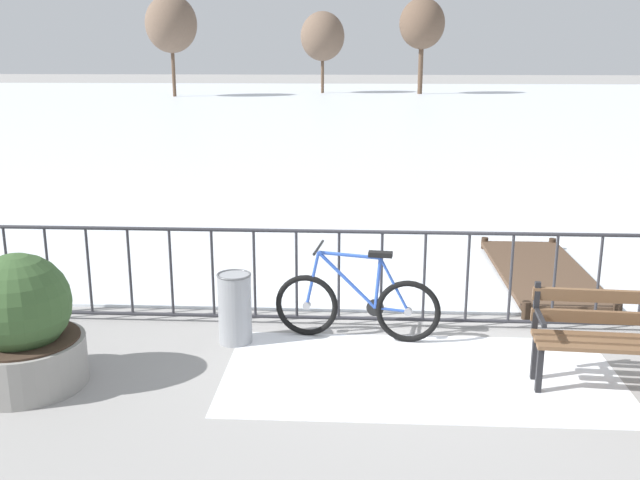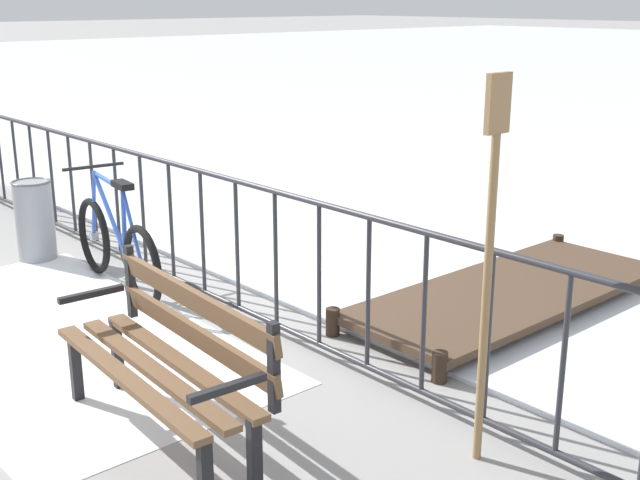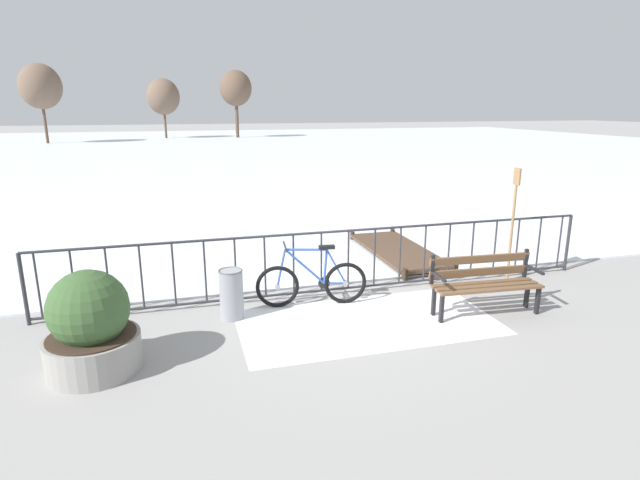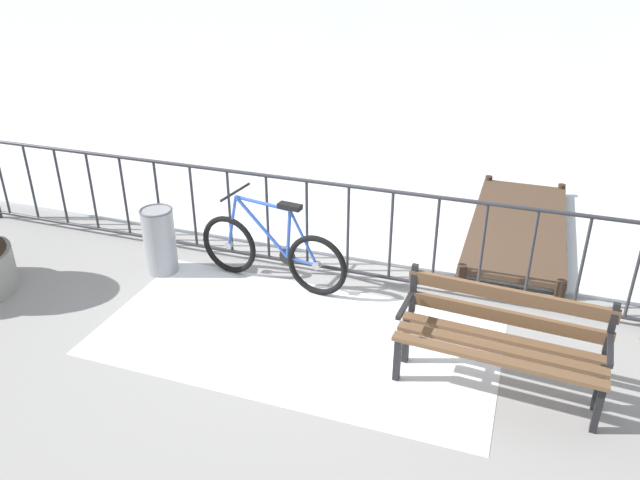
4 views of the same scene
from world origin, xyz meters
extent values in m
plane|color=gray|center=(0.00, 0.00, 0.00)|extent=(160.00, 160.00, 0.00)
cube|color=white|center=(0.11, -1.20, 0.00)|extent=(3.63, 1.86, 0.01)
cylinder|color=#2D2D33|center=(0.00, 0.00, 1.05)|extent=(9.00, 0.04, 0.04)
cylinder|color=#2D2D33|center=(0.00, 0.00, 0.08)|extent=(9.00, 0.04, 0.04)
cylinder|color=#2D2D33|center=(-3.87, 0.00, 0.57)|extent=(0.03, 0.03, 0.97)
cylinder|color=#2D2D33|center=(-3.41, 0.00, 0.57)|extent=(0.03, 0.03, 0.97)
cylinder|color=#2D2D33|center=(-2.96, 0.00, 0.57)|extent=(0.03, 0.03, 0.97)
cylinder|color=#2D2D33|center=(-2.50, 0.00, 0.57)|extent=(0.03, 0.03, 0.97)
cylinder|color=#2D2D33|center=(-2.05, 0.00, 0.57)|extent=(0.03, 0.03, 0.97)
cylinder|color=#2D2D33|center=(-1.59, 0.00, 0.57)|extent=(0.03, 0.03, 0.97)
cylinder|color=#2D2D33|center=(-1.14, 0.00, 0.57)|extent=(0.03, 0.03, 0.97)
cylinder|color=#2D2D33|center=(-0.68, 0.00, 0.57)|extent=(0.03, 0.03, 0.97)
cylinder|color=#2D2D33|center=(-0.23, 0.00, 0.57)|extent=(0.03, 0.03, 0.97)
cylinder|color=#2D2D33|center=(0.23, 0.00, 0.57)|extent=(0.03, 0.03, 0.97)
cylinder|color=#2D2D33|center=(0.68, 0.00, 0.57)|extent=(0.03, 0.03, 0.97)
cylinder|color=#2D2D33|center=(1.14, 0.00, 0.57)|extent=(0.03, 0.03, 0.97)
cylinder|color=#2D2D33|center=(1.59, 0.00, 0.57)|extent=(0.03, 0.03, 0.97)
cylinder|color=#2D2D33|center=(2.05, 0.00, 0.57)|extent=(0.03, 0.03, 0.97)
cylinder|color=#2D2D33|center=(2.50, 0.00, 0.57)|extent=(0.03, 0.03, 0.97)
cylinder|color=#2D2D33|center=(2.96, 0.00, 0.57)|extent=(0.03, 0.03, 0.97)
cylinder|color=#2D2D33|center=(3.41, 0.00, 0.57)|extent=(0.03, 0.03, 0.97)
torus|color=black|center=(0.04, -0.43, 0.33)|extent=(0.66, 0.14, 0.66)
cylinder|color=gray|center=(0.04, -0.43, 0.33)|extent=(0.09, 0.07, 0.08)
torus|color=black|center=(-1.01, -0.31, 0.33)|extent=(0.66, 0.14, 0.66)
cylinder|color=gray|center=(-1.01, -0.31, 0.33)|extent=(0.09, 0.07, 0.08)
cylinder|color=#2D51B2|center=(-0.28, -0.39, 0.62)|extent=(0.08, 0.04, 0.53)
cylinder|color=#2D51B2|center=(-0.59, -0.36, 0.63)|extent=(0.61, 0.11, 0.59)
cylinder|color=#2D51B2|center=(-0.57, -0.36, 0.90)|extent=(0.63, 0.11, 0.07)
cylinder|color=#2D51B2|center=(-0.13, -0.41, 0.34)|extent=(0.34, 0.07, 0.05)
cylinder|color=#2D51B2|center=(-0.11, -0.41, 0.61)|extent=(0.32, 0.07, 0.56)
cylinder|color=#2D51B2|center=(-0.94, -0.32, 0.62)|extent=(0.16, 0.05, 0.59)
cube|color=black|center=(-0.25, -0.40, 0.92)|extent=(0.25, 0.13, 0.05)
cylinder|color=black|center=(-0.88, -0.32, 0.96)|extent=(0.09, 0.52, 0.03)
cylinder|color=black|center=(-0.30, -0.39, 0.35)|extent=(0.18, 0.04, 0.18)
cube|color=brown|center=(1.89, -1.26, 0.44)|extent=(1.60, 0.21, 0.04)
cube|color=brown|center=(1.88, -1.42, 0.44)|extent=(1.60, 0.21, 0.04)
cube|color=brown|center=(1.87, -1.57, 0.44)|extent=(1.60, 0.21, 0.04)
cube|color=brown|center=(1.90, -1.17, 0.58)|extent=(1.60, 0.16, 0.12)
cube|color=brown|center=(1.90, -1.17, 0.78)|extent=(1.60, 0.16, 0.12)
cube|color=black|center=(2.65, -1.33, 0.22)|extent=(0.05, 0.06, 0.44)
cube|color=black|center=(2.65, -1.22, 0.67)|extent=(0.05, 0.05, 0.45)
cube|color=black|center=(2.64, -1.47, 0.64)|extent=(0.07, 0.40, 0.04)
cube|color=black|center=(1.11, -1.50, 0.22)|extent=(0.05, 0.06, 0.44)
cube|color=black|center=(1.13, -1.23, 0.22)|extent=(0.05, 0.06, 0.44)
cube|color=black|center=(1.14, -1.12, 0.67)|extent=(0.05, 0.05, 0.45)
cube|color=black|center=(1.12, -1.36, 0.64)|extent=(0.07, 0.40, 0.04)
cylinder|color=gray|center=(-1.72, -0.53, 0.36)|extent=(0.34, 0.34, 0.72)
torus|color=#545558|center=(-1.72, -0.53, 0.72)|extent=(0.35, 0.35, 0.02)
cylinder|color=#937047|center=(3.10, -0.23, 0.85)|extent=(0.04, 0.04, 1.70)
cube|color=#937047|center=(3.10, -0.23, 1.84)|extent=(0.03, 0.16, 0.28)
cube|color=#4C3828|center=(1.89, 1.71, 0.12)|extent=(1.10, 2.83, 0.06)
cylinder|color=#35271C|center=(1.40, 0.30, 0.10)|extent=(0.10, 0.10, 0.20)
cylinder|color=#35271C|center=(2.39, 0.30, 0.10)|extent=(0.10, 0.10, 0.20)
cylinder|color=#35271C|center=(1.40, 3.13, 0.10)|extent=(0.10, 0.10, 0.20)
camera|label=1|loc=(-0.47, -7.37, 2.91)|focal=40.59mm
camera|label=2|loc=(5.39, -3.35, 2.30)|focal=46.05mm
camera|label=3|loc=(-2.34, -7.44, 2.99)|focal=28.47mm
camera|label=4|loc=(1.87, -5.57, 3.31)|focal=34.75mm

